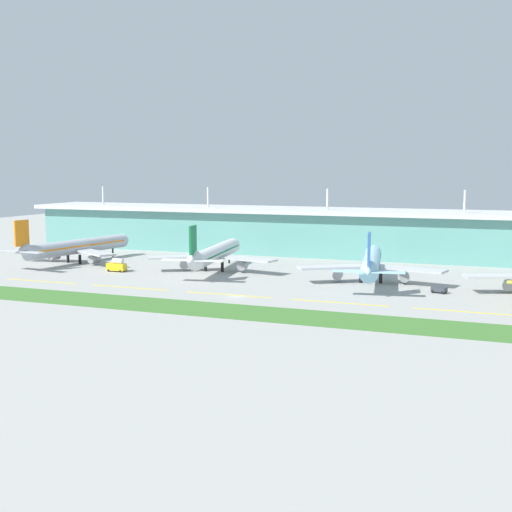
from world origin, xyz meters
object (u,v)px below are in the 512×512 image
fuel_truck (117,266)px  airliner_near_middle (215,254)px  pushback_tug (439,290)px  airliner_nearest (76,247)px  baggage_cart (122,267)px  airliner_far_middle (371,263)px

fuel_truck → airliner_near_middle: bearing=24.2°
airliner_near_middle → pushback_tug: size_ratio=12.82×
airliner_nearest → pushback_tug: airliner_nearest is taller
airliner_nearest → fuel_truck: bearing=-27.5°
airliner_near_middle → airliner_nearest: bearing=-180.0°
airliner_near_middle → baggage_cart: 34.57m
airliner_far_middle → fuel_truck: (-91.56, -10.03, -4.19)m
pushback_tug → baggage_cart: bearing=177.6°
airliner_far_middle → pushback_tug: size_ratio=12.72×
airliner_near_middle → baggage_cart: (-31.96, -12.10, -5.18)m
airliner_nearest → fuel_truck: size_ratio=8.85×
airliner_far_middle → pushback_tug: (23.37, -12.27, -5.35)m
airliner_far_middle → fuel_truck: airliner_far_middle is taller
airliner_far_middle → pushback_tug: 26.93m
airliner_far_middle → baggage_cart: 91.26m
airliner_near_middle → airliner_far_middle: 59.03m
airliner_nearest → fuel_truck: 31.98m
baggage_cart → airliner_nearest: bearing=157.3°
pushback_tug → baggage_cart: baggage_cart is taller
airliner_near_middle → pushback_tug: (82.21, -16.91, -5.35)m
airliner_nearest → airliner_near_middle: 60.84m
airliner_nearest → fuel_truck: (28.13, -14.64, -4.19)m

